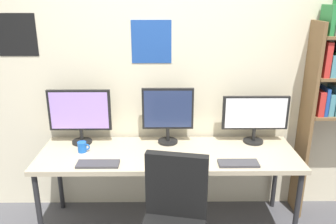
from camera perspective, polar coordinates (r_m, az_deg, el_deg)
The scene contains 9 objects.
wall_back at distance 3.19m, azimuth -0.09°, elevation 5.73°, with size 4.61×0.11×2.60m.
desk at distance 3.00m, azimuth 0.01°, elevation -7.58°, with size 2.21×0.68×0.74m.
monitor_left at distance 3.16m, azimuth -14.44°, elevation -0.19°, with size 0.56×0.18×0.50m.
monitor_center at distance 3.06m, azimuth -0.03°, elevation -0.07°, with size 0.46×0.18×0.51m.
monitor_right at distance 3.18m, azimuth 14.28°, elevation -0.61°, with size 0.59×0.18×0.44m.
keyboard_left at distance 2.82m, azimuth -11.54°, elevation -8.45°, with size 0.34×0.13×0.02m, color #38383D.
keyboard_right at distance 2.83m, azimuth 11.60°, elevation -8.34°, with size 0.32×0.13×0.02m, color #38383D.
computer_mouse at distance 2.82m, azimuth -0.36°, elevation -7.91°, with size 0.06×0.10×0.03m, color #38383D.
coffee_mug at distance 3.06m, azimuth -14.02°, elevation -5.65°, with size 0.11×0.08×0.09m.
Camera 1 is at (-0.03, -2.09, 2.02)m, focal length 36.74 mm.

